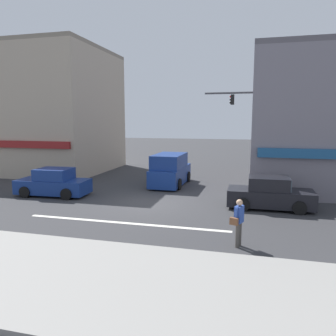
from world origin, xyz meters
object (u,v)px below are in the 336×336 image
sedan_parked_curbside (270,194)px  pedestrian_foreground_with_bag (239,220)px  sedan_waiting_far (53,183)px  van_crossing_center (170,170)px  utility_pole_near_left (65,122)px  traffic_light_mast (269,123)px

sedan_parked_curbside → pedestrian_foreground_with_bag: pedestrian_foreground_with_bag is taller
sedan_waiting_far → van_crossing_center: bearing=38.7°
utility_pole_near_left → traffic_light_mast: 14.56m
van_crossing_center → sedan_waiting_far: (-5.79, -4.64, -0.29)m
utility_pole_near_left → sedan_waiting_far: size_ratio=1.93×
sedan_parked_curbside → sedan_waiting_far: (-11.97, -0.19, 0.00)m
traffic_light_mast → pedestrian_foreground_with_bag: bearing=-97.7°
van_crossing_center → sedan_waiting_far: 7.43m
van_crossing_center → sedan_parked_curbside: van_crossing_center is taller
traffic_light_mast → pedestrian_foreground_with_bag: (-1.26, -9.36, -3.22)m
traffic_light_mast → sedan_parked_curbside: traffic_light_mast is taller
pedestrian_foreground_with_bag → sedan_waiting_far: bearing=153.7°
van_crossing_center → pedestrian_foreground_with_bag: size_ratio=2.77×
utility_pole_near_left → sedan_parked_curbside: utility_pole_near_left is taller
traffic_light_mast → pedestrian_foreground_with_bag: size_ratio=3.71×
sedan_parked_curbside → sedan_waiting_far: 11.97m
van_crossing_center → sedan_parked_curbside: 7.62m
traffic_light_mast → sedan_parked_curbside: bearing=-89.5°
sedan_parked_curbside → van_crossing_center: bearing=144.2°
sedan_waiting_far → pedestrian_foreground_with_bag: pedestrian_foreground_with_bag is taller
van_crossing_center → pedestrian_foreground_with_bag: 11.06m
traffic_light_mast → sedan_parked_curbside: size_ratio=1.51×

